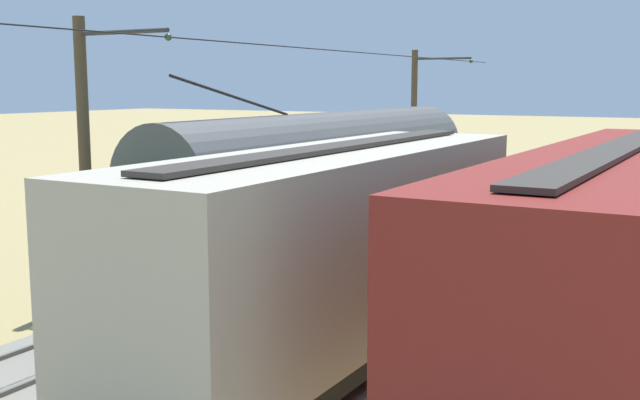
{
  "coord_description": "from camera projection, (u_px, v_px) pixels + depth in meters",
  "views": [
    {
      "loc": [
        -6.6,
        18.71,
        5.1
      ],
      "look_at": [
        5.07,
        -1.87,
        1.56
      ],
      "focal_mm": 43.4,
      "sensor_mm": 36.0,
      "label": 1
    }
  ],
  "objects": [
    {
      "name": "ground_plane",
      "position": [
        454.0,
        283.0,
        20.07
      ],
      "size": [
        220.0,
        220.0,
        0.0
      ],
      "primitive_type": "plane",
      "color": "#9E8956"
    },
    {
      "name": "track_streetcar_siding",
      "position": [
        640.0,
        302.0,
        18.15
      ],
      "size": [
        2.8,
        80.0,
        0.18
      ],
      "color": "slate",
      "rests_on": "ground"
    },
    {
      "name": "track_adjacent_siding",
      "position": [
        458.0,
        278.0,
        20.33
      ],
      "size": [
        2.8,
        80.0,
        0.18
      ],
      "color": "slate",
      "rests_on": "ground"
    },
    {
      "name": "track_third_siding",
      "position": [
        312.0,
        260.0,
        22.52
      ],
      "size": [
        2.8,
        80.0,
        0.18
      ],
      "color": "slate",
      "rests_on": "ground"
    },
    {
      "name": "vintage_streetcar",
      "position": [
        329.0,
        180.0,
        23.1
      ],
      "size": [
        2.65,
        18.11,
        5.15
      ],
      "color": "#196033",
      "rests_on": "ground"
    },
    {
      "name": "boxcar_adjacent",
      "position": [
        338.0,
        245.0,
        14.25
      ],
      "size": [
        2.96,
        11.43,
        3.85
      ],
      "color": "#B2A893",
      "rests_on": "ground"
    },
    {
      "name": "coach_far_siding",
      "position": [
        615.0,
        247.0,
        14.07
      ],
      "size": [
        2.96,
        14.56,
        3.85
      ],
      "color": "maroon",
      "rests_on": "ground"
    },
    {
      "name": "catenary_pole_foreground",
      "position": [
        415.0,
        121.0,
        35.12
      ],
      "size": [
        2.85,
        0.28,
        6.65
      ],
      "color": "#4C3D28",
      "rests_on": "ground"
    },
    {
      "name": "catenary_pole_mid_near",
      "position": [
        87.0,
        154.0,
        18.05
      ],
      "size": [
        2.85,
        0.28,
        6.65
      ],
      "color": "#4C3D28",
      "rests_on": "ground"
    },
    {
      "name": "overhead_wire_run",
      "position": [
        189.0,
        39.0,
        17.07
      ],
      "size": [
        2.64,
        43.68,
        0.18
      ],
      "color": "black",
      "rests_on": "ground"
    }
  ]
}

